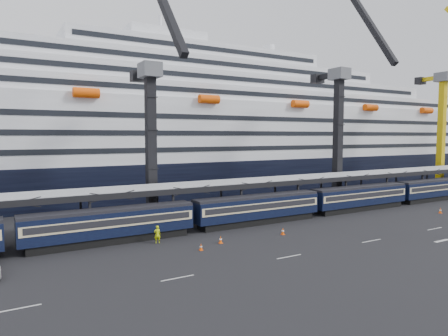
% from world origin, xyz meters
% --- Properties ---
extents(ground, '(260.00, 260.00, 0.00)m').
position_xyz_m(ground, '(0.00, 0.00, 0.00)').
color(ground, black).
rests_on(ground, ground).
extents(lane_markings, '(111.00, 4.27, 0.02)m').
position_xyz_m(lane_markings, '(8.15, -5.23, 0.01)').
color(lane_markings, beige).
rests_on(lane_markings, ground).
extents(train, '(133.05, 3.00, 4.05)m').
position_xyz_m(train, '(-4.65, 10.00, 2.20)').
color(train, black).
rests_on(train, ground).
extents(canopy, '(130.00, 6.25, 5.53)m').
position_xyz_m(canopy, '(0.00, 14.00, 5.25)').
color(canopy, gray).
rests_on(canopy, ground).
extents(cruise_ship, '(214.09, 28.84, 34.00)m').
position_xyz_m(cruise_ship, '(-1.08, 45.99, 12.34)').
color(cruise_ship, black).
rests_on(cruise_ship, ground).
extents(crane_dark_near, '(4.50, 17.75, 35.08)m').
position_xyz_m(crane_dark_near, '(-20.00, 18.59, 11.93)').
color(crane_dark_near, '#515359').
rests_on(crane_dark_near, ground).
extents(crane_dark_mid, '(4.50, 18.24, 39.64)m').
position_xyz_m(crane_dark_mid, '(15.00, 17.59, 13.36)').
color(crane_dark_mid, '#515359').
rests_on(crane_dark_mid, ground).
extents(crane_yellow_near, '(4.50, 20.12, 40.16)m').
position_xyz_m(crane_yellow_near, '(48.00, 18.47, 14.24)').
color(crane_yellow_near, '#515359').
rests_on(crane_yellow_near, ground).
extents(worker, '(0.79, 0.57, 2.00)m').
position_xyz_m(worker, '(-23.57, 7.31, 1.00)').
color(worker, '#C5DC0B').
rests_on(worker, ground).
extents(traffic_cone_b, '(0.37, 0.37, 0.74)m').
position_xyz_m(traffic_cone_b, '(-20.59, 2.37, 0.36)').
color(traffic_cone_b, '#FB5207').
rests_on(traffic_cone_b, ground).
extents(traffic_cone_c, '(0.43, 0.43, 0.86)m').
position_xyz_m(traffic_cone_c, '(-17.46, 3.74, 0.42)').
color(traffic_cone_c, '#FB5207').
rests_on(traffic_cone_c, ground).
extents(traffic_cone_d, '(0.43, 0.43, 0.86)m').
position_xyz_m(traffic_cone_d, '(-8.93, 3.42, 0.43)').
color(traffic_cone_d, '#FB5207').
rests_on(traffic_cone_d, ground).
extents(traffic_cone_e, '(0.43, 0.43, 0.87)m').
position_xyz_m(traffic_cone_e, '(20.74, 1.89, 0.43)').
color(traffic_cone_e, '#FB5207').
rests_on(traffic_cone_e, ground).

